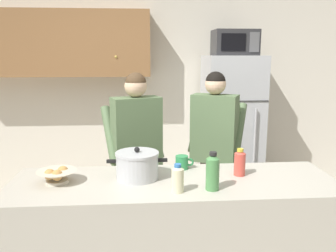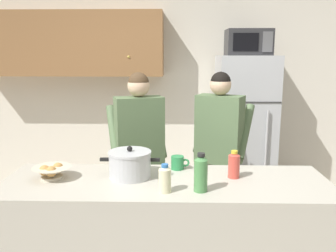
% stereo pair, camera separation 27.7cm
% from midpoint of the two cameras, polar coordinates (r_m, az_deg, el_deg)
% --- Properties ---
extents(back_wall_unit, '(6.00, 0.48, 2.60)m').
position_cam_midpoint_polar(back_wall_unit, '(4.43, -7.10, 7.50)').
color(back_wall_unit, silver).
rests_on(back_wall_unit, ground).
extents(kitchen_island, '(2.11, 0.68, 0.92)m').
position_cam_midpoint_polar(kitchen_island, '(2.51, -2.32, -18.73)').
color(kitchen_island, '#BCB7A8').
rests_on(kitchen_island, ground).
extents(refrigerator, '(0.64, 0.68, 1.71)m').
position_cam_midpoint_polar(refrigerator, '(4.21, 8.25, -0.56)').
color(refrigerator, '#B7BABF').
rests_on(refrigerator, ground).
extents(microwave, '(0.48, 0.37, 0.28)m').
position_cam_midpoint_polar(microwave, '(4.10, 8.72, 13.09)').
color(microwave, '#2D2D30').
rests_on(microwave, refrigerator).
extents(person_near_pot, '(0.57, 0.52, 1.58)m').
position_cam_midpoint_polar(person_near_pot, '(3.04, -7.72, -2.85)').
color(person_near_pot, '#726656').
rests_on(person_near_pot, ground).
extents(person_by_sink, '(0.59, 0.55, 1.58)m').
position_cam_midpoint_polar(person_by_sink, '(3.22, 5.02, -2.01)').
color(person_by_sink, '#726656').
rests_on(person_by_sink, ground).
extents(cooking_pot, '(0.40, 0.28, 0.21)m').
position_cam_midpoint_polar(cooking_pot, '(2.35, -8.37, -6.31)').
color(cooking_pot, silver).
rests_on(cooking_pot, kitchen_island).
extents(coffee_mug, '(0.13, 0.09, 0.10)m').
position_cam_midpoint_polar(coffee_mug, '(2.53, -0.84, -5.90)').
color(coffee_mug, '#2D8C4C').
rests_on(coffee_mug, kitchen_island).
extents(bread_bowl, '(0.25, 0.25, 0.10)m').
position_cam_midpoint_polar(bread_bowl, '(2.41, -20.64, -7.49)').
color(bread_bowl, beige).
rests_on(bread_bowl, kitchen_island).
extents(bottle_near_edge, '(0.07, 0.07, 0.17)m').
position_cam_midpoint_polar(bottle_near_edge, '(2.11, -2.16, -8.46)').
color(bottle_near_edge, beige).
rests_on(bottle_near_edge, kitchen_island).
extents(bottle_mid_counter, '(0.08, 0.08, 0.19)m').
position_cam_midpoint_polar(bottle_mid_counter, '(2.41, 8.24, -5.85)').
color(bottle_mid_counter, '#D84C3F').
rests_on(bottle_mid_counter, kitchen_island).
extents(bottle_far_corner, '(0.08, 0.08, 0.23)m').
position_cam_midpoint_polar(bottle_far_corner, '(2.13, 3.48, -7.37)').
color(bottle_far_corner, '#4C8C4C').
rests_on(bottle_far_corner, kitchen_island).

